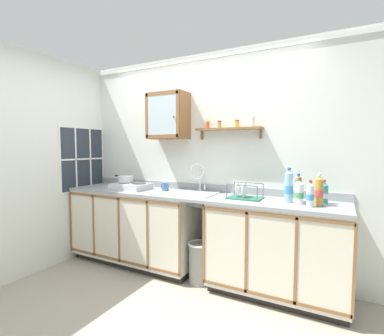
# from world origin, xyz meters

# --- Properties ---
(floor) EXTENTS (6.24, 6.24, 0.00)m
(floor) POSITION_xyz_m (0.00, 0.00, 0.00)
(floor) COLOR #9E9384
(floor) RESTS_ON ground
(back_wall) EXTENTS (3.84, 0.07, 2.55)m
(back_wall) POSITION_xyz_m (0.00, 0.70, 1.28)
(back_wall) COLOR silver
(back_wall) RESTS_ON ground
(side_wall_left) EXTENTS (0.05, 3.48, 2.55)m
(side_wall_left) POSITION_xyz_m (-1.65, -0.26, 1.28)
(side_wall_left) COLOR silver
(side_wall_left) RESTS_ON ground
(lower_cabinet_run) EXTENTS (1.66, 0.59, 0.90)m
(lower_cabinet_run) POSITION_xyz_m (-0.78, 0.39, 0.46)
(lower_cabinet_run) COLOR black
(lower_cabinet_run) RESTS_ON ground
(lower_cabinet_run_right) EXTENTS (1.32, 0.59, 0.90)m
(lower_cabinet_run_right) POSITION_xyz_m (0.96, 0.39, 0.46)
(lower_cabinet_run_right) COLOR black
(lower_cabinet_run_right) RESTS_ON ground
(countertop) EXTENTS (3.20, 0.62, 0.03)m
(countertop) POSITION_xyz_m (0.00, 0.39, 0.92)
(countertop) COLOR gray
(countertop) RESTS_ON lower_cabinet_run
(backsplash) EXTENTS (3.20, 0.02, 0.08)m
(backsplash) POSITION_xyz_m (0.00, 0.67, 0.97)
(backsplash) COLOR gray
(backsplash) RESTS_ON countertop
(sink) EXTENTS (0.59, 0.44, 0.45)m
(sink) POSITION_xyz_m (-0.02, 0.43, 0.93)
(sink) COLOR silver
(sink) RESTS_ON countertop
(hot_plate_stove) EXTENTS (0.44, 0.33, 0.08)m
(hot_plate_stove) POSITION_xyz_m (-0.83, 0.37, 0.97)
(hot_plate_stove) COLOR silver
(hot_plate_stove) RESTS_ON countertop
(saucepan) EXTENTS (0.37, 0.21, 0.08)m
(saucepan) POSITION_xyz_m (-0.94, 0.40, 1.06)
(saucepan) COLOR silver
(saucepan) RESTS_ON hot_plate_stove
(bottle_soda_green_0) EXTENTS (0.07, 0.07, 0.27)m
(bottle_soda_green_0) POSITION_xyz_m (1.13, 0.48, 1.06)
(bottle_soda_green_0) COLOR #4CB266
(bottle_soda_green_0) RESTS_ON countertop
(bottle_juice_amber_1) EXTENTS (0.08, 0.08, 0.29)m
(bottle_juice_amber_1) POSITION_xyz_m (1.32, 0.36, 1.07)
(bottle_juice_amber_1) COLOR gold
(bottle_juice_amber_1) RESTS_ON countertop
(bottle_water_blue_2) EXTENTS (0.08, 0.08, 0.33)m
(bottle_water_blue_2) POSITION_xyz_m (1.05, 0.39, 1.08)
(bottle_water_blue_2) COLOR #8CB7E0
(bottle_water_blue_2) RESTS_ON countertop
(bottle_opaque_white_3) EXTENTS (0.08, 0.08, 0.24)m
(bottle_opaque_white_3) POSITION_xyz_m (1.15, 0.35, 1.04)
(bottle_opaque_white_3) COLOR white
(bottle_opaque_white_3) RESTS_ON countertop
(bottle_detergent_teal_4) EXTENTS (0.08, 0.08, 0.22)m
(bottle_detergent_teal_4) POSITION_xyz_m (1.35, 0.48, 1.03)
(bottle_detergent_teal_4) COLOR teal
(bottle_detergent_teal_4) RESTS_ON countertop
(bottle_water_clear_5) EXTENTS (0.07, 0.07, 0.24)m
(bottle_water_clear_5) POSITION_xyz_m (1.25, 0.27, 1.04)
(bottle_water_clear_5) COLOR silver
(bottle_water_clear_5) RESTS_ON countertop
(dish_rack) EXTENTS (0.34, 0.24, 0.16)m
(dish_rack) POSITION_xyz_m (0.62, 0.40, 0.97)
(dish_rack) COLOR #26664C
(dish_rack) RESTS_ON countertop
(mug) EXTENTS (0.12, 0.08, 0.11)m
(mug) POSITION_xyz_m (-0.33, 0.38, 0.99)
(mug) COLOR #3F6699
(mug) RESTS_ON countertop
(wall_cabinet) EXTENTS (0.48, 0.30, 0.55)m
(wall_cabinet) POSITION_xyz_m (-0.38, 0.54, 1.83)
(wall_cabinet) COLOR brown
(spice_shelf) EXTENTS (0.76, 0.14, 0.23)m
(spice_shelf) POSITION_xyz_m (0.36, 0.61, 1.67)
(spice_shelf) COLOR brown
(window) EXTENTS (0.03, 0.73, 0.86)m
(window) POSITION_xyz_m (-1.62, 0.32, 1.30)
(window) COLOR #262D38
(trash_bin) EXTENTS (0.25, 0.25, 0.44)m
(trash_bin) POSITION_xyz_m (0.17, 0.27, 0.23)
(trash_bin) COLOR gray
(trash_bin) RESTS_ON ground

